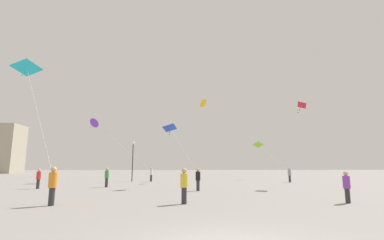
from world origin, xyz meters
TOP-DOWN VIEW (x-y plane):
  - person_in_grey at (11.79, 25.93)m, footprint 0.37×0.37m
  - person_in_green at (-7.63, 19.01)m, footprint 0.37×0.37m
  - person_in_red at (-12.86, 17.52)m, footprint 0.36×0.36m
  - person_in_white at (-4.62, 28.56)m, footprint 0.38×0.38m
  - person_in_black at (0.27, 14.91)m, footprint 0.37×0.37m
  - person_in_purple at (7.32, 7.46)m, footprint 0.34×0.34m
  - person_in_yellow at (-0.93, 7.51)m, footprint 0.38×0.38m
  - person_in_orange at (-7.17, 7.20)m, footprint 0.39×0.39m
  - kite_cyan_delta at (-10.92, 10.76)m, footprint 4.58×4.20m
  - kite_cobalt_delta at (-2.04, 18.16)m, footprint 3.05×4.00m
  - kite_violet_diamond at (-11.62, 27.79)m, footprint 7.80×1.45m
  - kite_amber_diamond at (1.78, 27.89)m, footprint 7.10×1.38m
  - kite_crimson_delta at (10.30, 18.39)m, footprint 1.89×8.32m
  - kite_lime_delta at (10.57, 33.84)m, footprint 1.89×8.38m
  - lamppost_east at (-6.99, 28.77)m, footprint 0.36×0.36m

SIDE VIEW (x-z plane):
  - person_in_purple at x=7.32m, z-range 0.08..1.65m
  - person_in_red at x=-12.86m, z-range 0.08..1.72m
  - person_in_black at x=0.27m, z-range 0.08..1.77m
  - person_in_grey at x=11.79m, z-range 0.08..1.78m
  - person_in_green at x=-7.63m, z-range 0.08..1.80m
  - person_in_white at x=-4.62m, z-range 0.08..1.81m
  - person_in_yellow at x=-0.93m, z-range 0.08..1.81m
  - person_in_orange at x=-7.17m, z-range 0.09..1.89m
  - lamppost_east at x=-6.99m, z-range 0.85..5.80m
  - kite_lime_delta at x=10.57m, z-range 2.89..6.98m
  - kite_cobalt_delta at x=-2.04m, z-range 3.08..7.34m
  - kite_violet_diamond at x=-11.62m, z-range 3.92..10.39m
  - kite_crimson_delta at x=10.30m, z-range 4.08..10.55m
  - kite_cyan_delta at x=-10.92m, z-range 4.39..11.50m
  - kite_amber_diamond at x=1.78m, z-range 5.25..14.34m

